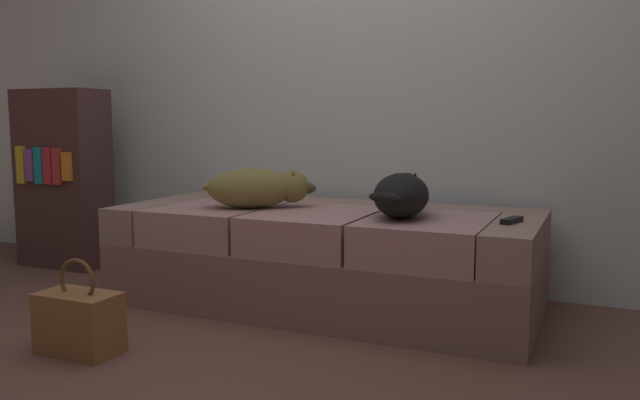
# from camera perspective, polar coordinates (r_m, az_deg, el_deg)

# --- Properties ---
(ground_plane) EXTENTS (10.00, 10.00, 0.00)m
(ground_plane) POSITION_cam_1_polar(r_m,az_deg,el_deg) (2.42, -9.15, -14.99)
(ground_plane) COLOR brown
(back_wall) EXTENTS (6.40, 0.10, 2.80)m
(back_wall) POSITION_cam_1_polar(r_m,az_deg,el_deg) (3.65, 4.10, 14.82)
(back_wall) COLOR silver
(back_wall) RESTS_ON ground
(couch) EXTENTS (2.04, 0.89, 0.48)m
(couch) POSITION_cam_1_polar(r_m,az_deg,el_deg) (3.16, 0.38, -5.13)
(couch) COLOR #88635C
(couch) RESTS_ON ground
(dog_tan) EXTENTS (0.54, 0.44, 0.20)m
(dog_tan) POSITION_cam_1_polar(r_m,az_deg,el_deg) (3.17, -5.53, 1.09)
(dog_tan) COLOR olive
(dog_tan) RESTS_ON couch
(dog_dark) EXTENTS (0.32, 0.57, 0.20)m
(dog_dark) POSITION_cam_1_polar(r_m,az_deg,el_deg) (2.89, 7.33, 0.52)
(dog_dark) COLOR black
(dog_dark) RESTS_ON couch
(tv_remote) EXTENTS (0.08, 0.16, 0.02)m
(tv_remote) POSITION_cam_1_polar(r_m,az_deg,el_deg) (2.81, 16.78, -1.76)
(tv_remote) COLOR black
(tv_remote) RESTS_ON couch
(handbag) EXTENTS (0.32, 0.18, 0.38)m
(handbag) POSITION_cam_1_polar(r_m,az_deg,el_deg) (2.71, -20.74, -10.13)
(handbag) COLOR #925F37
(handbag) RESTS_ON ground
(bookshelf) EXTENTS (0.56, 0.30, 1.10)m
(bookshelf) POSITION_cam_1_polar(r_m,az_deg,el_deg) (4.29, -21.96, 1.80)
(bookshelf) COLOR #482D2D
(bookshelf) RESTS_ON ground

